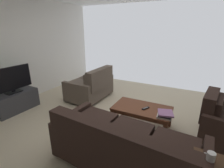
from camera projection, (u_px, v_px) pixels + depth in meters
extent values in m
cube|color=beige|center=(117.00, 126.00, 3.21)|extent=(5.53, 5.52, 0.01)
cube|color=white|center=(15.00, 51.00, 3.98)|extent=(0.12, 5.52, 2.56)
cylinder|color=black|center=(94.00, 132.00, 2.96)|extent=(0.05, 0.05, 0.06)
cylinder|color=black|center=(64.00, 158.00, 2.38)|extent=(0.05, 0.05, 0.06)
cube|color=black|center=(125.00, 151.00, 2.21)|extent=(1.82, 0.95, 0.37)
cube|color=black|center=(172.00, 152.00, 1.87)|extent=(0.60, 0.77, 0.10)
cube|color=black|center=(126.00, 136.00, 2.15)|extent=(0.60, 0.77, 0.10)
cube|color=black|center=(91.00, 123.00, 2.44)|extent=(0.60, 0.77, 0.10)
cube|color=black|center=(111.00, 145.00, 1.81)|extent=(1.77, 0.30, 0.44)
cube|color=black|center=(168.00, 159.00, 1.61)|extent=(0.54, 0.16, 0.30)
cube|color=black|center=(116.00, 139.00, 1.90)|extent=(0.54, 0.16, 0.30)
cube|color=black|center=(78.00, 125.00, 2.18)|extent=(0.54, 0.16, 0.30)
cube|color=black|center=(73.00, 126.00, 2.64)|extent=(0.16, 0.84, 0.53)
cylinder|color=black|center=(89.00, 90.00, 4.98)|extent=(0.05, 0.05, 0.06)
cylinder|color=black|center=(70.00, 100.00, 4.30)|extent=(0.05, 0.05, 0.06)
cylinder|color=black|center=(108.00, 94.00, 4.67)|extent=(0.05, 0.05, 0.06)
cylinder|color=black|center=(92.00, 105.00, 3.99)|extent=(0.05, 0.05, 0.06)
cube|color=brown|center=(90.00, 90.00, 4.42)|extent=(0.84, 1.00, 0.36)
cube|color=brown|center=(94.00, 79.00, 4.56)|extent=(0.73, 0.48, 0.10)
cube|color=brown|center=(83.00, 84.00, 4.15)|extent=(0.73, 0.48, 0.10)
cube|color=brown|center=(100.00, 78.00, 4.14)|extent=(0.21, 0.99, 0.49)
cube|color=brown|center=(102.00, 75.00, 4.39)|extent=(0.13, 0.44, 0.35)
cube|color=brown|center=(91.00, 80.00, 3.99)|extent=(0.13, 0.44, 0.35)
cube|color=brown|center=(100.00, 82.00, 4.84)|extent=(0.81, 0.12, 0.52)
cube|color=brown|center=(76.00, 94.00, 3.95)|extent=(0.81, 0.12, 0.52)
cube|color=brown|center=(142.00, 108.00, 3.07)|extent=(1.06, 0.61, 0.04)
cube|color=brown|center=(142.00, 111.00, 3.09)|extent=(0.97, 0.55, 0.05)
cube|color=brown|center=(170.00, 118.00, 3.15)|extent=(0.07, 0.07, 0.37)
cube|color=brown|center=(124.00, 107.00, 3.57)|extent=(0.07, 0.07, 0.37)
cube|color=brown|center=(165.00, 132.00, 2.71)|extent=(0.07, 0.07, 0.37)
cube|color=brown|center=(113.00, 118.00, 3.13)|extent=(0.07, 0.07, 0.37)
cube|color=#472D1C|center=(216.00, 167.00, 1.58)|extent=(0.40, 0.40, 0.03)
cube|color=#38383D|center=(16.00, 101.00, 3.75)|extent=(0.45, 0.94, 0.45)
cube|color=black|center=(13.00, 100.00, 3.80)|extent=(0.05, 0.78, 0.27)
cube|color=black|center=(10.00, 103.00, 3.67)|extent=(0.21, 0.25, 0.06)
cube|color=black|center=(14.00, 92.00, 3.67)|extent=(0.21, 0.33, 0.02)
cube|color=black|center=(13.00, 90.00, 3.66)|extent=(0.04, 0.06, 0.06)
cube|color=black|center=(11.00, 79.00, 3.57)|extent=(0.07, 0.89, 0.52)
cube|color=#194C23|center=(10.00, 79.00, 3.58)|extent=(0.04, 0.86, 0.49)
cylinder|color=black|center=(201.00, 142.00, 2.72)|extent=(0.06, 0.06, 0.06)
cylinder|color=black|center=(206.00, 127.00, 3.11)|extent=(0.06, 0.06, 0.06)
cube|color=black|center=(210.00, 105.00, 2.73)|extent=(0.28, 0.69, 0.44)
cube|color=black|center=(218.00, 107.00, 2.67)|extent=(0.21, 0.62, 0.31)
cylinder|color=white|center=(211.00, 157.00, 1.61)|extent=(0.08, 0.08, 0.10)
cube|color=white|center=(205.00, 155.00, 1.63)|extent=(0.02, 0.01, 0.06)
cube|color=silver|center=(164.00, 115.00, 2.76)|extent=(0.25, 0.28, 0.03)
cube|color=black|center=(165.00, 115.00, 2.73)|extent=(0.21, 0.24, 0.02)
cube|color=#996699|center=(166.00, 113.00, 2.74)|extent=(0.30, 0.30, 0.03)
cube|color=black|center=(145.00, 108.00, 3.02)|extent=(0.11, 0.16, 0.02)
cube|color=#59595B|center=(146.00, 108.00, 3.01)|extent=(0.08, 0.11, 0.00)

